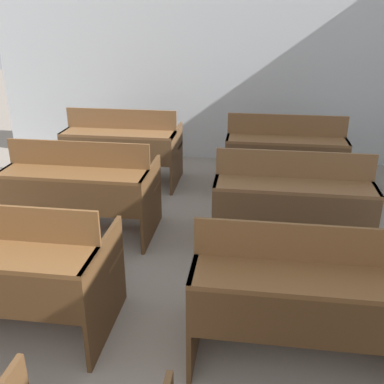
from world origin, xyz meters
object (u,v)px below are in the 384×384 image
object	(u,v)px
bench_back_right	(285,153)
bench_second_right	(305,291)
bench_third_right	(291,200)
bench_back_left	(123,145)
bench_second_left	(5,267)
bench_third_left	(82,187)

from	to	relation	value
bench_back_right	bench_second_right	bearing A→B (deg)	-90.27
bench_third_right	bench_second_right	bearing A→B (deg)	-90.18
bench_second_right	bench_back_left	bearing A→B (deg)	124.77
bench_back_right	bench_third_right	bearing A→B (deg)	-90.37
bench_second_left	bench_third_left	distance (m)	1.37
bench_third_right	bench_back_right	bearing A→B (deg)	89.63
bench_second_left	bench_third_left	world-z (taller)	same
bench_second_right	bench_back_right	bearing A→B (deg)	89.73
bench_third_left	bench_back_right	xyz separation A→B (m)	(1.89, 1.32, 0.00)
bench_second_right	bench_third_right	world-z (taller)	same
bench_second_left	bench_back_right	size ratio (longest dim) A/B	1.00
bench_second_right	bench_third_right	distance (m)	1.35
bench_second_right	bench_third_left	bearing A→B (deg)	143.89
bench_second_right	bench_third_left	distance (m)	2.32
bench_third_left	bench_back_right	world-z (taller)	same
bench_back_left	bench_back_right	world-z (taller)	same
bench_second_left	bench_third_right	bearing A→B (deg)	35.70
bench_third_right	bench_back_left	size ratio (longest dim) A/B	1.00
bench_second_right	bench_back_right	distance (m)	2.68
bench_second_right	bench_back_left	size ratio (longest dim) A/B	1.00
bench_third_left	bench_back_left	xyz separation A→B (m)	(0.00, 1.33, 0.00)
bench_second_left	bench_back_right	distance (m)	3.27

